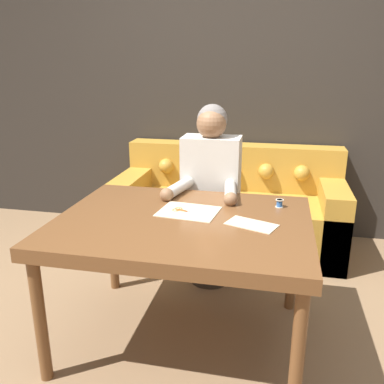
{
  "coord_description": "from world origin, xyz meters",
  "views": [
    {
      "loc": [
        0.41,
        -1.89,
        1.49
      ],
      "look_at": [
        -0.02,
        0.16,
        0.83
      ],
      "focal_mm": 38.0,
      "sensor_mm": 36.0,
      "label": 1
    }
  ],
  "objects": [
    {
      "name": "wall_back",
      "position": [
        0.0,
        1.74,
        1.3
      ],
      "size": [
        8.0,
        0.06,
        2.6
      ],
      "color": "#2D2823",
      "rests_on": "ground_plane"
    },
    {
      "name": "dining_table",
      "position": [
        -0.04,
        0.01,
        0.66
      ],
      "size": [
        1.31,
        1.0,
        0.73
      ],
      "color": "brown",
      "rests_on": "ground_plane"
    },
    {
      "name": "pattern_paper_main",
      "position": [
        -0.03,
        0.12,
        0.73
      ],
      "size": [
        0.34,
        0.29,
        0.0
      ],
      "color": "beige",
      "rests_on": "dining_table"
    },
    {
      "name": "person",
      "position": [
        -0.01,
        0.67,
        0.62
      ],
      "size": [
        0.45,
        0.59,
        1.25
      ],
      "color": "#33281E",
      "rests_on": "ground_plane"
    },
    {
      "name": "pattern_paper_offcut",
      "position": [
        0.31,
        -0.0,
        0.73
      ],
      "size": [
        0.28,
        0.21,
        0.0
      ],
      "color": "beige",
      "rests_on": "dining_table"
    },
    {
      "name": "couch",
      "position": [
        0.04,
        1.34,
        0.3
      ],
      "size": [
        1.84,
        0.79,
        0.83
      ],
      "color": "#B7842D",
      "rests_on": "ground_plane"
    },
    {
      "name": "ground_plane",
      "position": [
        0.0,
        0.0,
        0.0
      ],
      "size": [
        16.0,
        16.0,
        0.0
      ],
      "primitive_type": "plane",
      "color": "#846647"
    },
    {
      "name": "thread_spool",
      "position": [
        0.44,
        0.3,
        0.75
      ],
      "size": [
        0.04,
        0.04,
        0.05
      ],
      "color": "#3366B2",
      "rests_on": "dining_table"
    },
    {
      "name": "scissors",
      "position": [
        -0.06,
        0.12,
        0.73
      ],
      "size": [
        0.2,
        0.12,
        0.01
      ],
      "color": "silver",
      "rests_on": "dining_table"
    }
  ]
}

